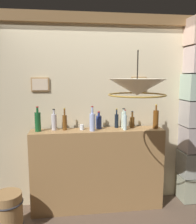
# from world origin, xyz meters

# --- Properties ---
(panelled_rear_partition) EXTENTS (3.43, 0.15, 2.69)m
(panelled_rear_partition) POSITION_xyz_m (-0.00, 1.10, 1.42)
(panelled_rear_partition) COLOR beige
(panelled_rear_partition) RESTS_ON ground
(bar_shelf_unit) EXTENTS (1.80, 0.32, 1.13)m
(bar_shelf_unit) POSITION_xyz_m (0.00, 0.86, 0.57)
(bar_shelf_unit) COLOR #9E7547
(bar_shelf_unit) RESTS_ON ground
(liquor_bottle_amaro) EXTENTS (0.07, 0.07, 0.28)m
(liquor_bottle_amaro) POSITION_xyz_m (0.37, 0.91, 1.25)
(liquor_bottle_amaro) COLOR silver
(liquor_bottle_amaro) RESTS_ON bar_shelf_unit
(liquor_bottle_scotch) EXTENTS (0.08, 0.08, 0.24)m
(liquor_bottle_scotch) POSITION_xyz_m (0.03, 0.94, 1.23)
(liquor_bottle_scotch) COLOR navy
(liquor_bottle_scotch) RESTS_ON bar_shelf_unit
(liquor_bottle_vermouth) EXTENTS (0.05, 0.05, 0.28)m
(liquor_bottle_vermouth) POSITION_xyz_m (0.36, 0.80, 1.24)
(liquor_bottle_vermouth) COLOR silver
(liquor_bottle_vermouth) RESTS_ON bar_shelf_unit
(liquor_bottle_rye) EXTENTS (0.07, 0.07, 0.33)m
(liquor_bottle_rye) POSITION_xyz_m (-0.08, 0.80, 1.25)
(liquor_bottle_rye) COLOR #A3B4E4
(liquor_bottle_rye) RESTS_ON bar_shelf_unit
(liquor_bottle_vodka) EXTENTS (0.08, 0.08, 0.33)m
(liquor_bottle_vodka) POSITION_xyz_m (-0.78, 0.87, 1.26)
(liquor_bottle_vodka) COLOR #185126
(liquor_bottle_vodka) RESTS_ON bar_shelf_unit
(liquor_bottle_gin) EXTENTS (0.06, 0.06, 0.30)m
(liquor_bottle_gin) POSITION_xyz_m (-0.44, 0.91, 1.24)
(liquor_bottle_gin) COLOR brown
(liquor_bottle_gin) RESTS_ON bar_shelf_unit
(liquor_bottle_rum) EXTENTS (0.06, 0.06, 0.23)m
(liquor_bottle_rum) POSITION_xyz_m (0.50, 0.92, 1.22)
(liquor_bottle_rum) COLOR #573615
(liquor_bottle_rum) RESTS_ON bar_shelf_unit
(liquor_bottle_whiskey) EXTENTS (0.05, 0.05, 0.27)m
(liquor_bottle_whiskey) POSITION_xyz_m (0.28, 0.96, 1.23)
(liquor_bottle_whiskey) COLOR black
(liquor_bottle_whiskey) RESTS_ON bar_shelf_unit
(liquor_bottle_mezcal) EXTENTS (0.08, 0.08, 0.33)m
(liquor_bottle_mezcal) POSITION_xyz_m (0.81, 0.84, 1.26)
(liquor_bottle_mezcal) COLOR brown
(liquor_bottle_mezcal) RESTS_ON bar_shelf_unit
(liquor_bottle_bourbon) EXTENTS (0.07, 0.07, 0.29)m
(liquor_bottle_bourbon) POSITION_xyz_m (-0.58, 0.92, 1.24)
(liquor_bottle_bourbon) COLOR #BCB8BF
(liquor_bottle_bourbon) RESTS_ON bar_shelf_unit
(glass_tumbler_rocks) EXTENTS (0.06, 0.06, 0.07)m
(glass_tumbler_rocks) POSITION_xyz_m (-0.21, 0.89, 1.17)
(glass_tumbler_rocks) COLOR silver
(glass_tumbler_rocks) RESTS_ON bar_shelf_unit
(pendant_lamp) EXTENTS (0.58, 0.58, 0.44)m
(pendant_lamp) POSITION_xyz_m (0.29, 0.04, 1.73)
(pendant_lamp) COLOR #EFE5C6
(wooden_barrel) EXTENTS (0.36, 0.36, 0.49)m
(wooden_barrel) POSITION_xyz_m (-1.12, 0.46, 0.25)
(wooden_barrel) COLOR #9E7547
(wooden_barrel) RESTS_ON ground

